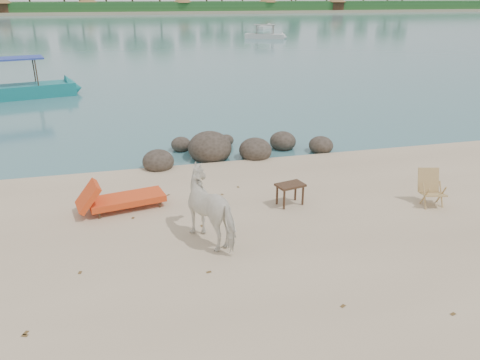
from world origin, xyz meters
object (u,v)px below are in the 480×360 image
object	(u,v)px
side_table	(290,196)
lounge_chair	(127,196)
boulders	(228,150)
cow	(214,208)
deck_chair	(434,190)
boat_near	(8,65)

from	to	relation	value
side_table	lounge_chair	size ratio (longest dim) A/B	0.30
boulders	cow	xyz separation A→B (m)	(-1.51, -5.40, 0.54)
side_table	cow	bearing A→B (deg)	-162.92
cow	deck_chair	size ratio (longest dim) A/B	2.01
side_table	boat_near	world-z (taller)	boat_near
side_table	lounge_chair	distance (m)	3.95
lounge_chair	deck_chair	distance (m)	7.42
deck_chair	boat_near	world-z (taller)	boat_near
side_table	deck_chair	distance (m)	3.48
deck_chair	boat_near	distance (m)	20.78
boulders	cow	world-z (taller)	cow
lounge_chair	cow	bearing A→B (deg)	-60.50
boulders	cow	bearing A→B (deg)	-105.59
lounge_chair	deck_chair	world-z (taller)	deck_chair
boulders	cow	size ratio (longest dim) A/B	3.59
lounge_chair	boat_near	xyz separation A→B (m)	(-5.26, 14.91, 1.29)
cow	lounge_chair	distance (m)	2.70
side_table	lounge_chair	xyz separation A→B (m)	(-3.87, 0.78, 0.06)
boulders	deck_chair	bearing A→B (deg)	-51.76
boat_near	side_table	bearing A→B (deg)	-73.57
boulders	deck_chair	size ratio (longest dim) A/B	7.22
lounge_chair	deck_chair	size ratio (longest dim) A/B	2.54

